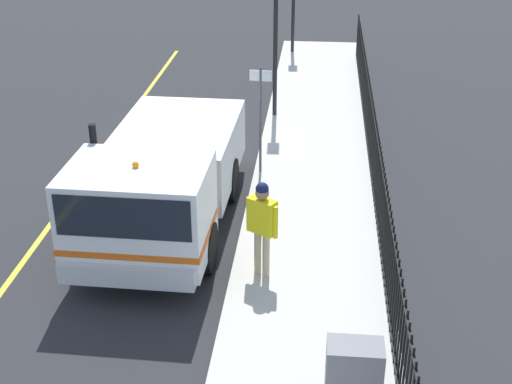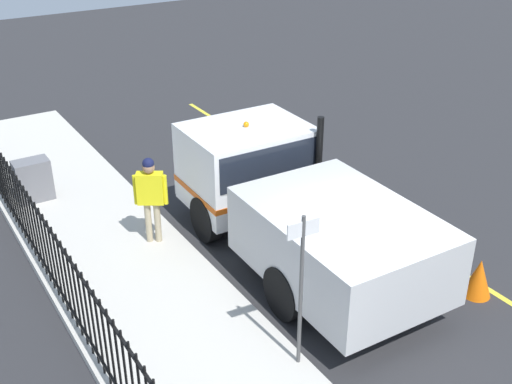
# 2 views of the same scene
# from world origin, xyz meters

# --- Properties ---
(ground_plane) EXTENTS (55.98, 55.98, 0.00)m
(ground_plane) POSITION_xyz_m (0.00, 0.00, 0.00)
(ground_plane) COLOR #2B2B2D
(ground_plane) RESTS_ON ground
(sidewalk_slab) EXTENTS (2.87, 25.45, 0.16)m
(sidewalk_slab) POSITION_xyz_m (3.08, 0.00, 0.08)
(sidewalk_slab) COLOR beige
(sidewalk_slab) RESTS_ON ground
(lane_marking) EXTENTS (0.12, 22.90, 0.01)m
(lane_marking) POSITION_xyz_m (-2.36, 0.00, 0.00)
(lane_marking) COLOR yellow
(lane_marking) RESTS_ON ground
(work_truck) EXTENTS (2.61, 6.19, 2.50)m
(work_truck) POSITION_xyz_m (0.06, -2.43, 1.22)
(work_truck) COLOR white
(work_truck) RESTS_ON ground
(worker_standing) EXTENTS (0.58, 0.47, 1.82)m
(worker_standing) POSITION_xyz_m (2.20, -3.98, 1.27)
(worker_standing) COLOR yellow
(worker_standing) RESTS_ON sidewalk_slab
(iron_fence) EXTENTS (0.04, 21.66, 1.50)m
(iron_fence) POSITION_xyz_m (4.38, -0.00, 0.92)
(iron_fence) COLOR black
(iron_fence) RESTS_ON sidewalk_slab
(utility_cabinet) EXTENTS (0.77, 0.48, 0.94)m
(utility_cabinet) POSITION_xyz_m (3.73, -7.07, 0.63)
(utility_cabinet) COLOR slate
(utility_cabinet) RESTS_ON sidewalk_slab
(traffic_cone) EXTENTS (0.51, 0.51, 0.73)m
(traffic_cone) POSITION_xyz_m (-2.04, 0.56, 0.36)
(traffic_cone) COLOR orange
(traffic_cone) RESTS_ON ground
(street_sign) EXTENTS (0.50, 0.08, 2.54)m
(street_sign) POSITION_xyz_m (1.79, 0.43, 1.73)
(street_sign) COLOR #4C4C4C
(street_sign) RESTS_ON sidewalk_slab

